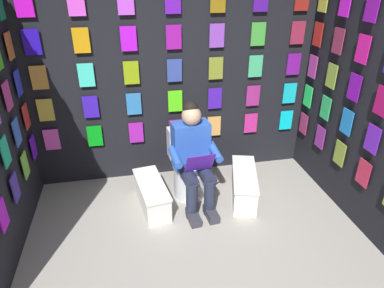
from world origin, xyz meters
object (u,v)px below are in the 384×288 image
Objects in this scene: comic_longbox_near at (152,195)px; comic_longbox_far at (244,185)px; person_reading at (194,156)px; toilet at (188,168)px.

comic_longbox_near is 1.07m from comic_longbox_far.
comic_longbox_far is (-0.59, 0.02, -0.43)m from person_reading.
toilet reaches higher than comic_longbox_near.
person_reading is 0.65m from comic_longbox_near.
person_reading is 1.40× the size of comic_longbox_far.
person_reading reaches higher than toilet.
comic_longbox_far reaches higher than comic_longbox_near.
comic_longbox_far is (-0.61, 0.24, -0.16)m from toilet.
toilet is 1.01× the size of comic_longbox_near.
toilet is 0.54m from comic_longbox_near.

